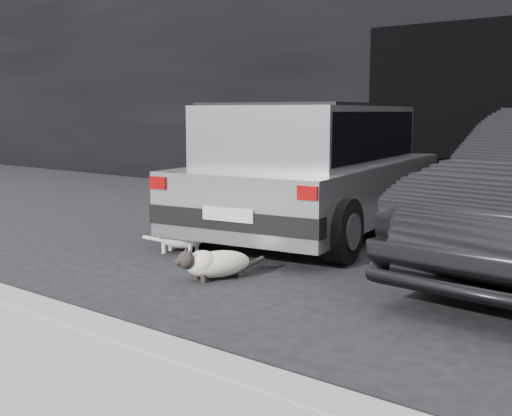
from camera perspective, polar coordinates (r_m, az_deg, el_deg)
The scene contains 6 objects.
ground at distance 6.34m, azimuth 0.49°, elevation -3.84°, with size 80.00×80.00×0.00m, color black.
garage_opening at distance 9.30m, azimuth 21.11°, elevation 7.63°, with size 4.00×0.10×2.60m, color black.
curb at distance 3.84m, azimuth -11.96°, elevation -11.44°, with size 18.00×0.25×0.12m, color gray.
silver_hatchback at distance 7.27m, azimuth 5.23°, elevation 4.04°, with size 2.43×4.16×1.45m.
cat_siamese at distance 5.28m, azimuth -3.86°, elevation -4.94°, with size 0.47×0.80×0.29m.
cat_white at distance 6.23m, azimuth -6.49°, elevation -2.51°, with size 0.73×0.36×0.35m.
Camera 1 is at (3.81, -4.88, 1.36)m, focal length 45.00 mm.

